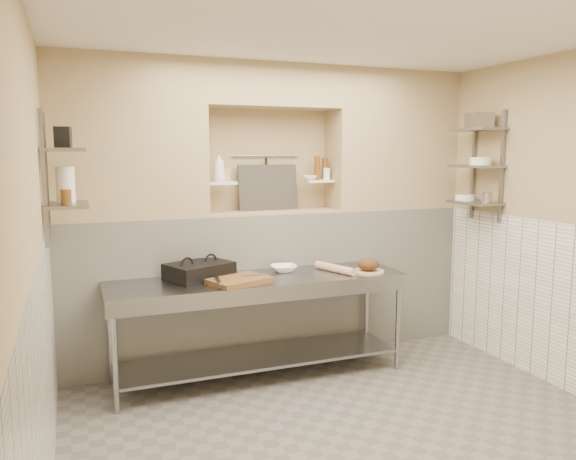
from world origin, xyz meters
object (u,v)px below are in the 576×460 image
panini_press (199,271)px  mixing_bowl (284,268)px  jug_left (66,185)px  cutting_board (239,280)px  rolling_pin (335,268)px  prep_table (259,307)px  bottle_soap (219,167)px  bread_loaf (368,264)px  bowl_alcove (310,178)px

panini_press → mixing_bowl: panini_press is taller
mixing_bowl → jug_left: bearing=-171.8°
cutting_board → rolling_pin: bearing=6.1°
cutting_board → mixing_bowl: 0.59m
prep_table → bottle_soap: size_ratio=9.50×
prep_table → rolling_pin: (0.72, -0.02, 0.29)m
mixing_bowl → bread_loaf: size_ratio=1.24×
bottle_soap → bowl_alcove: 0.92m
bottle_soap → jug_left: bearing=-154.6°
cutting_board → jug_left: (-1.31, 0.03, 0.82)m
panini_press → bread_loaf: panini_press is taller
bread_loaf → bowl_alcove: bowl_alcove is taller
panini_press → bowl_alcove: bowl_alcove is taller
bottle_soap → cutting_board: bearing=-91.2°
rolling_pin → bowl_alcove: bowl_alcove is taller
rolling_pin → bread_loaf: (0.28, -0.12, 0.04)m
prep_table → mixing_bowl: 0.45m
cutting_board → jug_left: size_ratio=1.84×
jug_left → rolling_pin: bearing=1.7°
panini_press → cutting_board: bearing=-67.0°
mixing_bowl → bottle_soap: 1.11m
panini_press → jug_left: jug_left is taller
panini_press → mixing_bowl: bearing=-21.1°
mixing_bowl → bottle_soap: size_ratio=0.88×
prep_table → bread_loaf: 1.06m
panini_press → bottle_soap: size_ratio=2.30×
bread_loaf → mixing_bowl: bearing=156.1°
bowl_alcove → jug_left: jug_left is taller
jug_left → prep_table: bearing=3.1°
rolling_pin → bowl_alcove: bearing=91.4°
panini_press → rolling_pin: 1.23m
cutting_board → jug_left: bearing=178.6°
cutting_board → prep_table: bearing=28.0°
mixing_bowl → jug_left: (-1.82, -0.26, 0.82)m
prep_table → rolling_pin: rolling_pin is taller
panini_press → mixing_bowl: 0.79m
panini_press → mixing_bowl: (0.79, 0.03, -0.04)m
rolling_pin → bowl_alcove: (-0.01, 0.56, 0.80)m
panini_press → bowl_alcove: size_ratio=4.41×
rolling_pin → jug_left: 2.39m
bottle_soap → bowl_alcove: bearing=0.1°
bread_loaf → bowl_alcove: bearing=113.3°
panini_press → bowl_alcove: bearing=-4.9°
mixing_bowl → bowl_alcove: bearing=41.8°
cutting_board → bottle_soap: size_ratio=1.78×
panini_press → cutting_board: panini_press is taller
cutting_board → bowl_alcove: bearing=35.5°
prep_table → cutting_board: bearing=-152.0°
bread_loaf → jug_left: 2.64m
jug_left → cutting_board: bearing=-1.4°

